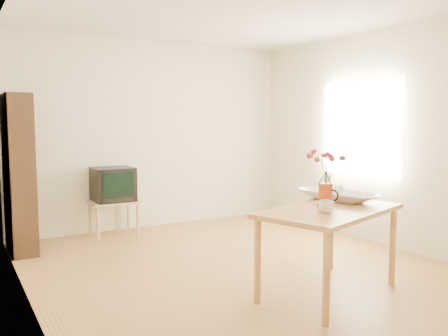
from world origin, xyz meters
TOP-DOWN VIEW (x-y plane):
  - room at (0.03, 0.00)m, footprint 4.50×4.50m
  - table at (0.29, -1.01)m, footprint 1.49×1.13m
  - tv_stand at (-0.70, 1.97)m, footprint 0.60×0.45m
  - bookshelf at (-1.85, 1.75)m, footprint 0.28×0.70m
  - pitcher at (0.30, -0.94)m, footprint 0.14×0.22m
  - flowers at (0.30, -0.94)m, footprint 0.24×0.24m
  - mug at (0.14, -1.13)m, footprint 0.17×0.17m
  - bowl at (0.64, -0.73)m, footprint 0.65×0.65m
  - teacup_a at (0.60, -0.73)m, footprint 0.10×0.10m
  - teacup_b at (0.68, -0.71)m, footprint 0.09×0.09m
  - television at (-0.70, 1.98)m, footprint 0.50×0.47m

SIDE VIEW (x-z plane):
  - tv_stand at x=-0.70m, z-range 0.16..0.62m
  - table at x=0.29m, z-range 0.29..1.04m
  - television at x=-0.70m, z-range 0.46..0.90m
  - mug at x=0.14m, z-range 0.75..0.85m
  - bookshelf at x=-1.85m, z-range -0.06..1.74m
  - pitcher at x=0.30m, z-range 0.74..0.96m
  - teacup_b at x=0.68m, z-range 0.92..0.99m
  - teacup_a at x=0.60m, z-range 0.92..0.99m
  - bowl at x=0.64m, z-range 0.75..1.26m
  - flowers at x=0.30m, z-range 0.95..1.30m
  - room at x=0.03m, z-range -0.95..3.55m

